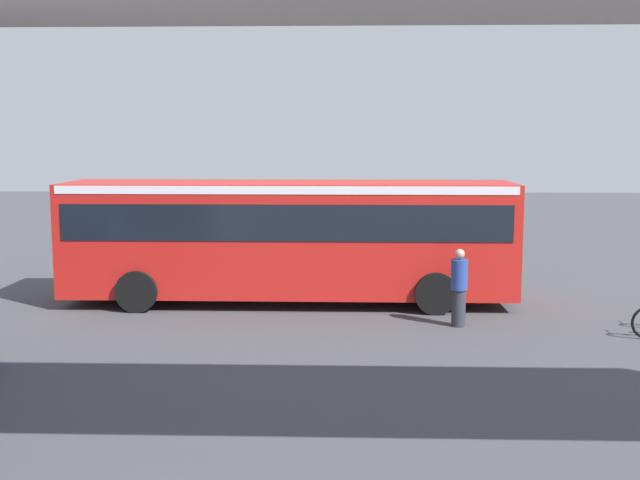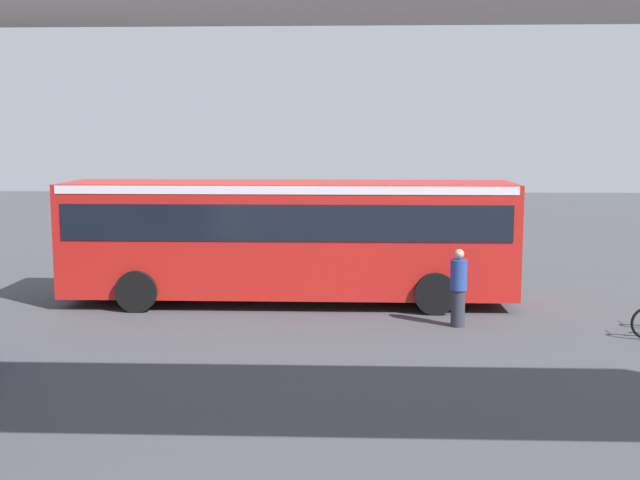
# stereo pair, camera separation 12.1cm
# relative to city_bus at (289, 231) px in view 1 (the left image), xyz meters

# --- Properties ---
(ground) EXTENTS (80.00, 80.00, 0.00)m
(ground) POSITION_rel_city_bus_xyz_m (0.30, 0.01, -1.88)
(ground) COLOR #424247
(city_bus) EXTENTS (11.54, 2.85, 3.15)m
(city_bus) POSITION_rel_city_bus_xyz_m (0.00, 0.00, 0.00)
(city_bus) COLOR red
(city_bus) RESTS_ON ground
(pedestrian) EXTENTS (0.38, 0.38, 1.79)m
(pedestrian) POSITION_rel_city_bus_xyz_m (-4.07, 2.47, -1.00)
(pedestrian) COLOR #2D2D38
(pedestrian) RESTS_ON ground
(traffic_sign) EXTENTS (0.08, 0.60, 2.80)m
(traffic_sign) POSITION_rel_city_bus_xyz_m (-3.33, -3.28, 0.01)
(traffic_sign) COLOR slate
(traffic_sign) RESTS_ON ground
(lane_dash_leftmost) EXTENTS (2.00, 0.20, 0.01)m
(lane_dash_leftmost) POSITION_rel_city_bus_xyz_m (-5.70, -3.37, -1.88)
(lane_dash_leftmost) COLOR silver
(lane_dash_leftmost) RESTS_ON ground
(lane_dash_left) EXTENTS (2.00, 0.20, 0.01)m
(lane_dash_left) POSITION_rel_city_bus_xyz_m (-1.70, -3.37, -1.88)
(lane_dash_left) COLOR silver
(lane_dash_left) RESTS_ON ground
(lane_dash_centre) EXTENTS (2.00, 0.20, 0.01)m
(lane_dash_centre) POSITION_rel_city_bus_xyz_m (2.30, -3.37, -1.88)
(lane_dash_centre) COLOR silver
(lane_dash_centre) RESTS_ON ground
(lane_dash_right) EXTENTS (2.00, 0.20, 0.01)m
(lane_dash_right) POSITION_rel_city_bus_xyz_m (6.30, -3.37, -1.88)
(lane_dash_right) COLOR silver
(lane_dash_right) RESTS_ON ground
(pedestrian_overpass) EXTENTS (26.15, 2.60, 7.29)m
(pedestrian_overpass) POSITION_rel_city_bus_xyz_m (0.30, 11.40, 3.54)
(pedestrian_overpass) COLOR #B2ADA5
(pedestrian_overpass) RESTS_ON ground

